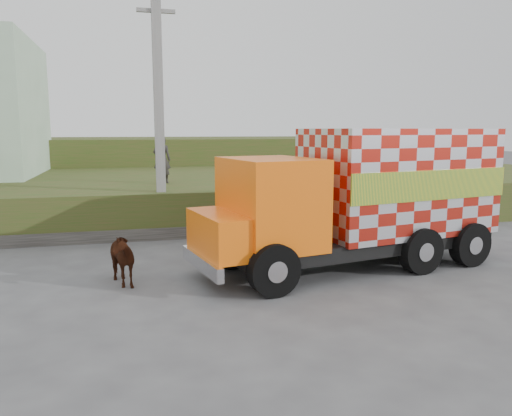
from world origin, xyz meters
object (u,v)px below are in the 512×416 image
object	(u,v)px
utility_pole	(159,112)
cow	(117,258)
cargo_truck	(364,196)
pedestrian	(162,160)

from	to	relation	value
utility_pole	cow	world-z (taller)	utility_pole
cargo_truck	pedestrian	xyz separation A→B (m)	(-4.60, 7.73, 0.57)
cow	pedestrian	world-z (taller)	pedestrian
utility_pole	pedestrian	bearing A→B (deg)	85.25
utility_pole	pedestrian	size ratio (longest dim) A/B	4.43
cargo_truck	cow	xyz separation A→B (m)	(-6.18, -0.09, -1.20)
cargo_truck	pedestrian	bearing A→B (deg)	110.10
utility_pole	cow	size ratio (longest dim) A/B	5.39
utility_pole	cargo_truck	bearing A→B (deg)	-45.91
utility_pole	pedestrian	distance (m)	3.22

